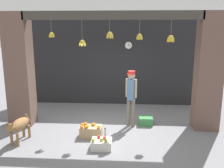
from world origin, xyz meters
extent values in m
plane|color=slate|center=(0.00, 0.00, 0.00)|extent=(60.00, 60.00, 0.00)
cube|color=#232326|center=(0.00, 2.58, 1.69)|extent=(6.83, 0.12, 3.37)
cube|color=brown|center=(-2.77, 0.30, 1.69)|extent=(0.70, 0.60, 3.37)
cube|color=brown|center=(2.77, 0.30, 1.69)|extent=(0.70, 0.60, 3.37)
cube|color=#3D3833|center=(0.00, 0.12, 3.25)|extent=(4.93, 0.24, 0.24)
cylinder|color=#B2AD99|center=(-1.69, 0.13, 2.97)|extent=(0.01, 0.01, 0.33)
ellipsoid|color=yellow|center=(-1.64, 0.13, 2.73)|extent=(0.11, 0.06, 0.17)
ellipsoid|color=yellow|center=(-1.69, 0.17, 2.73)|extent=(0.06, 0.11, 0.17)
ellipsoid|color=yellow|center=(-1.73, 0.13, 2.73)|extent=(0.11, 0.06, 0.17)
ellipsoid|color=yellow|center=(-1.69, 0.09, 2.73)|extent=(0.06, 0.11, 0.17)
cylinder|color=#B2AD99|center=(-0.82, 0.12, 2.86)|extent=(0.01, 0.01, 0.54)
ellipsoid|color=gold|center=(-0.77, 0.12, 2.50)|extent=(0.13, 0.07, 0.20)
ellipsoid|color=gold|center=(-0.82, 0.17, 2.50)|extent=(0.07, 0.13, 0.20)
ellipsoid|color=gold|center=(-0.87, 0.12, 2.50)|extent=(0.13, 0.07, 0.20)
ellipsoid|color=gold|center=(-0.82, 0.07, 2.50)|extent=(0.07, 0.13, 0.20)
cylinder|color=#B2AD99|center=(-0.04, 0.10, 2.98)|extent=(0.01, 0.01, 0.32)
ellipsoid|color=gold|center=(0.01, 0.10, 2.73)|extent=(0.14, 0.07, 0.21)
ellipsoid|color=gold|center=(-0.03, 0.15, 2.73)|extent=(0.10, 0.13, 0.22)
ellipsoid|color=gold|center=(-0.09, 0.13, 2.73)|extent=(0.13, 0.11, 0.22)
ellipsoid|color=gold|center=(-0.09, 0.07, 2.73)|extent=(0.13, 0.11, 0.22)
ellipsoid|color=gold|center=(-0.03, 0.05, 2.73)|extent=(0.10, 0.13, 0.22)
cylinder|color=#B2AD99|center=(0.77, 0.15, 2.95)|extent=(0.01, 0.01, 0.37)
ellipsoid|color=gold|center=(0.82, 0.15, 2.68)|extent=(0.12, 0.07, 0.19)
ellipsoid|color=gold|center=(0.80, 0.18, 2.68)|extent=(0.10, 0.11, 0.20)
ellipsoid|color=gold|center=(0.76, 0.19, 2.68)|extent=(0.08, 0.12, 0.19)
ellipsoid|color=gold|center=(0.73, 0.17, 2.68)|extent=(0.12, 0.09, 0.19)
ellipsoid|color=gold|center=(0.73, 0.13, 2.68)|extent=(0.12, 0.09, 0.19)
ellipsoid|color=gold|center=(0.76, 0.10, 2.68)|extent=(0.08, 0.12, 0.19)
ellipsoid|color=gold|center=(0.80, 0.11, 2.68)|extent=(0.10, 0.11, 0.20)
cylinder|color=#B2AD99|center=(1.62, 0.10, 2.93)|extent=(0.01, 0.01, 0.41)
ellipsoid|color=yellow|center=(1.67, 0.10, 2.63)|extent=(0.14, 0.07, 0.21)
ellipsoid|color=yellow|center=(1.65, 0.14, 2.63)|extent=(0.11, 0.13, 0.22)
ellipsoid|color=yellow|center=(1.59, 0.14, 2.63)|extent=(0.11, 0.13, 0.22)
ellipsoid|color=yellow|center=(1.57, 0.10, 2.63)|extent=(0.14, 0.07, 0.21)
ellipsoid|color=yellow|center=(1.59, 0.05, 2.63)|extent=(0.11, 0.13, 0.22)
ellipsoid|color=yellow|center=(1.65, 0.05, 2.63)|extent=(0.11, 0.13, 0.22)
ellipsoid|color=olive|center=(-2.31, -0.96, 0.48)|extent=(0.39, 0.75, 0.29)
cylinder|color=olive|center=(-2.27, -1.24, 0.18)|extent=(0.07, 0.07, 0.35)
cylinder|color=olive|center=(-2.44, -1.22, 0.18)|extent=(0.07, 0.07, 0.35)
cylinder|color=olive|center=(-2.19, -0.70, 0.18)|extent=(0.07, 0.07, 0.35)
cylinder|color=olive|center=(-2.36, -0.68, 0.18)|extent=(0.07, 0.07, 0.35)
ellipsoid|color=olive|center=(-2.37, -1.35, 0.55)|extent=(0.22, 0.29, 0.19)
cone|color=brown|center=(-2.32, -1.36, 0.65)|extent=(0.06, 0.06, 0.08)
cone|color=brown|center=(-2.43, -1.34, 0.65)|extent=(0.06, 0.06, 0.08)
cylinder|color=olive|center=(-2.25, -0.57, 0.51)|extent=(0.08, 0.23, 0.29)
cylinder|color=#6B665B|center=(0.64, 0.23, 0.42)|extent=(0.11, 0.11, 0.84)
cylinder|color=#6B665B|center=(0.51, 0.28, 0.42)|extent=(0.11, 0.11, 0.84)
cube|color=#4C7099|center=(0.57, 0.25, 1.15)|extent=(0.24, 0.22, 0.63)
cylinder|color=tan|center=(0.71, 0.21, 1.19)|extent=(0.06, 0.06, 0.55)
cylinder|color=tan|center=(0.44, 0.30, 1.19)|extent=(0.06, 0.06, 0.55)
sphere|color=tan|center=(0.57, 0.25, 1.58)|extent=(0.22, 0.22, 0.22)
cylinder|color=red|center=(0.57, 0.25, 1.67)|extent=(0.22, 0.22, 0.08)
cube|color=red|center=(0.54, 0.15, 1.64)|extent=(0.21, 0.17, 0.01)
cube|color=tan|center=(-0.51, -0.55, 0.15)|extent=(0.59, 0.39, 0.30)
sphere|color=orange|center=(-0.47, -0.50, 0.34)|extent=(0.09, 0.09, 0.09)
sphere|color=orange|center=(-0.68, -0.45, 0.34)|extent=(0.09, 0.09, 0.09)
sphere|color=orange|center=(-0.47, -0.50, 0.34)|extent=(0.09, 0.09, 0.09)
sphere|color=orange|center=(-0.60, -0.66, 0.34)|extent=(0.09, 0.09, 0.09)
sphere|color=orange|center=(-0.44, -0.49, 0.34)|extent=(0.09, 0.09, 0.09)
sphere|color=orange|center=(-0.64, -0.69, 0.34)|extent=(0.09, 0.09, 0.09)
sphere|color=orange|center=(-0.74, -0.70, 0.34)|extent=(0.09, 0.09, 0.09)
sphere|color=orange|center=(-0.76, -0.53, 0.34)|extent=(0.09, 0.09, 0.09)
sphere|color=orange|center=(-0.28, -0.68, 0.34)|extent=(0.09, 0.09, 0.09)
cube|color=silver|center=(-0.16, -1.22, 0.11)|extent=(0.50, 0.40, 0.23)
sphere|color=#99B238|center=(-0.15, -1.28, 0.26)|extent=(0.09, 0.09, 0.09)
sphere|color=red|center=(-0.23, -1.12, 0.26)|extent=(0.09, 0.09, 0.09)
sphere|color=#99B238|center=(-0.34, -1.34, 0.26)|extent=(0.09, 0.09, 0.09)
sphere|color=#99B238|center=(-0.04, -1.33, 0.26)|extent=(0.09, 0.09, 0.09)
sphere|color=red|center=(-0.09, -1.18, 0.26)|extent=(0.09, 0.09, 0.09)
cube|color=#387A42|center=(1.04, 0.43, 0.12)|extent=(0.42, 0.38, 0.24)
cylinder|color=silver|center=(-0.12, -0.59, 0.12)|extent=(0.07, 0.07, 0.25)
cylinder|color=black|center=(-0.12, -0.59, 0.26)|extent=(0.04, 0.04, 0.03)
cylinder|color=black|center=(0.48, 2.51, 2.29)|extent=(0.27, 0.01, 0.27)
cylinder|color=white|center=(0.48, 2.50, 2.29)|extent=(0.26, 0.02, 0.26)
cube|color=black|center=(0.48, 2.49, 2.31)|extent=(0.01, 0.01, 0.07)
cube|color=black|center=(0.52, 2.49, 2.29)|extent=(0.10, 0.01, 0.01)
camera|label=1|loc=(0.47, -6.87, 2.92)|focal=40.00mm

